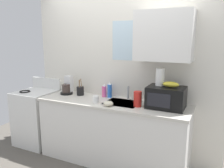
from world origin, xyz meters
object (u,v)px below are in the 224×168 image
utensil_crock (80,91)px  cereal_canister (138,99)px  dish_soap_bottle_blue (110,90)px  small_bowl (108,104)px  microwave (166,97)px  stove_range (37,117)px  coffee_maker (67,87)px  banana_bunch (171,84)px  paper_towel_roll (160,77)px  dish_soap_bottle_pink (104,91)px  mug_white (96,99)px

utensil_crock → cereal_canister: bearing=-9.7°
dish_soap_bottle_blue → utensil_crock: utensil_crock is taller
small_bowl → cereal_canister: bearing=23.5°
microwave → utensil_crock: bearing=176.9°
stove_range → utensil_crock: (0.81, 0.12, 0.51)m
coffee_maker → cereal_canister: coffee_maker is taller
cereal_canister → coffee_maker: bearing=172.6°
microwave → small_bowl: bearing=-160.1°
cereal_canister → small_bowl: 0.38m
utensil_crock → small_bowl: 0.72m
microwave → stove_range: bearing=-178.8°
stove_range → coffee_maker: coffee_maker is taller
banana_bunch → dish_soap_bottle_blue: size_ratio=0.87×
dish_soap_bottle_blue → coffee_maker: bearing=-172.3°
paper_towel_roll → dish_soap_bottle_blue: (-0.77, 0.10, -0.27)m
microwave → dish_soap_bottle_pink: microwave is taller
banana_bunch → paper_towel_roll: paper_towel_roll is taller
dish_soap_bottle_pink → utensil_crock: size_ratio=0.76×
dish_soap_bottle_blue → cereal_canister: bearing=-25.6°
small_bowl → coffee_maker: bearing=160.6°
cereal_canister → mug_white: (-0.57, -0.09, -0.05)m
cereal_canister → stove_range: bearing=178.3°
dish_soap_bottle_blue → utensil_crock: 0.47m
banana_bunch → small_bowl: banana_bunch is taller
microwave → dish_soap_bottle_pink: size_ratio=2.35×
mug_white → paper_towel_roll: bearing=16.6°
cereal_canister → small_bowl: (-0.35, -0.15, -0.07)m
paper_towel_roll → small_bowl: bearing=-152.9°
stove_range → utensil_crock: bearing=8.2°
microwave → utensil_crock: microwave is taller
mug_white → dish_soap_bottle_pink: bearing=98.6°
microwave → dish_soap_bottle_pink: (-0.96, 0.15, -0.04)m
microwave → cereal_canister: bearing=-163.8°
microwave → dish_soap_bottle_blue: microwave is taller
paper_towel_roll → coffee_maker: bearing=179.7°
small_bowl → utensil_crock: bearing=153.6°
dish_soap_bottle_blue → utensil_crock: (-0.46, -0.08, -0.04)m
mug_white → small_bowl: (0.22, -0.06, -0.02)m
utensil_crock → small_bowl: size_ratio=1.98×
microwave → paper_towel_roll: bearing=152.6°
paper_towel_roll → mug_white: (-0.81, -0.24, -0.33)m
banana_bunch → stove_range: bearing=-178.8°
coffee_maker → paper_towel_roll: bearing=-0.3°
microwave → mug_white: microwave is taller
paper_towel_roll → cereal_canister: 0.40m
stove_range → paper_towel_roll: 2.20m
cereal_canister → small_bowl: bearing=-156.5°
microwave → banana_bunch: (0.05, 0.00, 0.17)m
stove_range → banana_bunch: (2.19, 0.05, 0.75)m
dish_soap_bottle_pink → cereal_canister: same height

